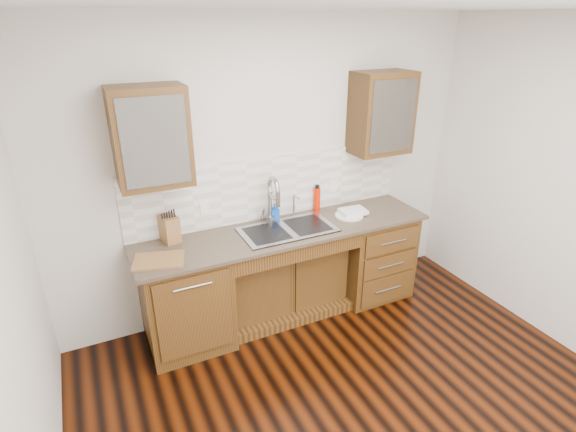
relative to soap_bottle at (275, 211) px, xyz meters
name	(u,v)px	position (x,y,z in m)	size (l,w,h in m)	color
ground	(372,427)	(0.01, -1.67, -1.04)	(4.00, 3.50, 0.10)	#371203
wall_back	(269,170)	(0.01, 0.13, 0.36)	(4.00, 0.10, 2.70)	beige
base_cabinet_left	(186,299)	(-0.94, -0.23, -0.55)	(0.70, 0.62, 0.88)	#593014
base_cabinet_center	(282,277)	(0.01, -0.14, -0.64)	(1.20, 0.44, 0.70)	#593014
base_cabinet_right	(370,253)	(0.96, -0.23, -0.55)	(0.70, 0.62, 0.88)	#593014
countertop	(287,231)	(0.01, -0.24, -0.10)	(2.70, 0.65, 0.03)	#84705B
backsplash	(272,187)	(0.01, 0.07, 0.21)	(2.70, 0.02, 0.59)	beige
sink	(288,238)	(0.01, -0.26, -0.17)	(0.84, 0.46, 0.19)	#9E9EA5
faucet	(270,202)	(-0.06, -0.03, 0.12)	(0.04, 0.04, 0.40)	#999993
filter_tap	(294,205)	(0.19, -0.02, 0.04)	(0.02, 0.02, 0.24)	#999993
upper_cabinet_left	(151,137)	(-1.04, -0.09, 0.83)	(0.55, 0.34, 0.75)	#593014
upper_cabinet_right	(381,113)	(1.06, -0.09, 0.83)	(0.55, 0.34, 0.75)	#593014
outlet_left	(205,208)	(-0.64, 0.06, 0.13)	(0.08, 0.01, 0.12)	white
outlet_right	(333,186)	(0.66, 0.06, 0.13)	(0.08, 0.01, 0.12)	white
soap_bottle	(275,211)	(0.00, 0.00, 0.00)	(0.07, 0.07, 0.16)	#0D48BC
water_bottle	(317,199)	(0.46, 0.02, 0.03)	(0.06, 0.06, 0.23)	red
plate	(349,216)	(0.67, -0.24, -0.07)	(0.27, 0.27, 0.02)	silver
dish_towel	(353,211)	(0.72, -0.22, -0.05)	(0.25, 0.18, 0.04)	white
knife_block	(169,228)	(-0.97, -0.01, 0.03)	(0.13, 0.20, 0.23)	olive
cutting_board	(159,260)	(-1.13, -0.33, -0.07)	(0.38, 0.27, 0.02)	olive
cup_left_a	(142,145)	(-1.11, -0.09, 0.78)	(0.12, 0.12, 0.09)	silver
cup_left_b	(160,143)	(-0.98, -0.09, 0.78)	(0.10, 0.10, 0.09)	white
cup_right_a	(370,120)	(0.94, -0.09, 0.78)	(0.12, 0.12, 0.09)	white
cup_right_b	(392,118)	(1.19, -0.09, 0.78)	(0.09, 0.09, 0.08)	white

